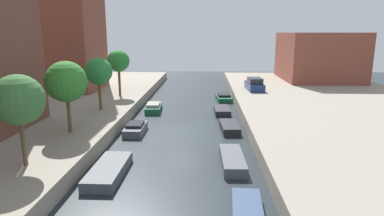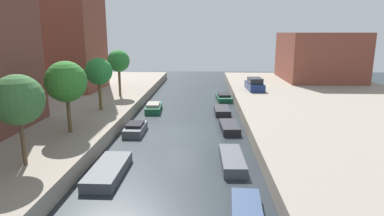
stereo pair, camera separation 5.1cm
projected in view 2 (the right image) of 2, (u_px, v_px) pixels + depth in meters
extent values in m
plane|color=#232B30|center=(182.00, 133.00, 25.74)|extent=(84.00, 84.00, 0.00)
cube|color=gray|center=(379.00, 129.00, 25.00)|extent=(20.00, 64.00, 1.00)
cube|color=brown|center=(52.00, 10.00, 37.94)|extent=(10.00, 8.05, 18.41)
cube|color=brown|center=(319.00, 56.00, 47.37)|extent=(10.00, 11.60, 6.69)
cylinder|color=brown|center=(23.00, 141.00, 16.76)|extent=(0.22, 0.22, 2.55)
sphere|color=#396B36|center=(18.00, 100.00, 16.27)|extent=(2.55, 2.55, 2.55)
cylinder|color=brown|center=(69.00, 114.00, 22.34)|extent=(0.25, 0.25, 2.55)
sphere|color=#327D2D|center=(66.00, 82.00, 21.84)|extent=(2.74, 2.74, 2.74)
cylinder|color=brown|center=(100.00, 95.00, 28.90)|extent=(0.27, 0.27, 2.59)
sphere|color=#297F38|center=(99.00, 71.00, 28.42)|extent=(2.36, 2.36, 2.36)
cylinder|color=brown|center=(120.00, 82.00, 35.39)|extent=(0.26, 0.26, 2.94)
sphere|color=#297F31|center=(119.00, 61.00, 34.88)|extent=(2.33, 2.33, 2.33)
cube|color=navy|center=(254.00, 86.00, 39.33)|extent=(1.92, 4.39, 0.84)
cube|color=#1E2328|center=(255.00, 81.00, 38.85)|extent=(1.62, 2.44, 0.63)
cube|color=#4C5156|center=(108.00, 170.00, 18.08)|extent=(1.67, 4.48, 0.57)
cube|color=#4C5156|center=(135.00, 129.00, 25.74)|extent=(1.39, 3.17, 0.60)
cube|color=black|center=(135.00, 124.00, 25.65)|extent=(1.18, 1.75, 0.21)
cube|color=#195638|center=(154.00, 108.00, 32.94)|extent=(1.66, 3.73, 0.60)
cube|color=gray|center=(153.00, 104.00, 32.61)|extent=(1.34, 2.08, 0.26)
cube|color=#4C5156|center=(232.00, 160.00, 19.54)|extent=(1.41, 4.14, 0.60)
cube|color=#232328|center=(229.00, 127.00, 26.36)|extent=(1.57, 3.45, 0.58)
cube|color=#232328|center=(222.00, 111.00, 31.98)|extent=(1.54, 3.34, 0.57)
cube|color=#195638|center=(224.00, 98.00, 38.25)|extent=(1.86, 3.78, 0.51)
cube|color=black|center=(224.00, 95.00, 38.13)|extent=(1.50, 2.11, 0.26)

